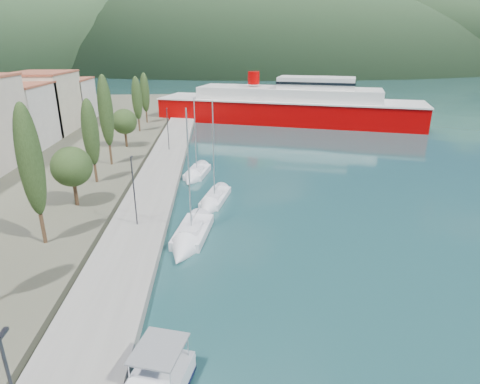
{
  "coord_description": "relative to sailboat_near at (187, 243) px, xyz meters",
  "views": [
    {
      "loc": [
        -1.95,
        -18.51,
        15.62
      ],
      "look_at": [
        0.0,
        14.0,
        3.5
      ],
      "focal_mm": 30.0,
      "sensor_mm": 36.0,
      "label": 1
    }
  ],
  "objects": [
    {
      "name": "sailboat_mid",
      "position": [
        1.86,
        8.3,
        -0.04
      ],
      "size": [
        4.03,
        8.08,
        11.25
      ],
      "color": "silver",
      "rests_on": "ground"
    },
    {
      "name": "sailboat_far",
      "position": [
        -0.28,
        17.39,
        -0.02
      ],
      "size": [
        3.82,
        7.45,
        10.47
      ],
      "color": "silver",
      "rests_on": "ground"
    },
    {
      "name": "tree_row",
      "position": [
        -11.21,
        19.89,
        5.63
      ],
      "size": [
        3.83,
        61.02,
        11.41
      ],
      "color": "#47301E",
      "rests_on": "land_strip"
    },
    {
      "name": "quay",
      "position": [
        -4.48,
        15.14,
        0.08
      ],
      "size": [
        5.0,
        88.0,
        0.8
      ],
      "primitive_type": "cube",
      "color": "gray",
      "rests_on": "ground"
    },
    {
      "name": "sailboat_near",
      "position": [
        0.0,
        0.0,
        0.0
      ],
      "size": [
        4.0,
        8.66,
        11.99
      ],
      "color": "silver",
      "rests_on": "ground"
    },
    {
      "name": "ground",
      "position": [
        4.52,
        109.14,
        -0.32
      ],
      "size": [
        1400.0,
        1400.0,
        0.0
      ],
      "primitive_type": "plane",
      "color": "#1D4547"
    },
    {
      "name": "lamp_posts",
      "position": [
        -4.48,
        4.47,
        3.76
      ],
      "size": [
        0.15,
        48.25,
        6.06
      ],
      "color": "#2D2D33",
      "rests_on": "quay"
    },
    {
      "name": "hills_near",
      "position": [
        102.57,
        361.64,
        48.86
      ],
      "size": [
        1010.0,
        520.0,
        115.0
      ],
      "color": "#2F4B2B",
      "rests_on": "ground"
    },
    {
      "name": "ferry",
      "position": [
        17.78,
        53.93,
        2.93
      ],
      "size": [
        54.66,
        27.99,
        10.69
      ],
      "color": "#A60000",
      "rests_on": "ground"
    }
  ]
}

